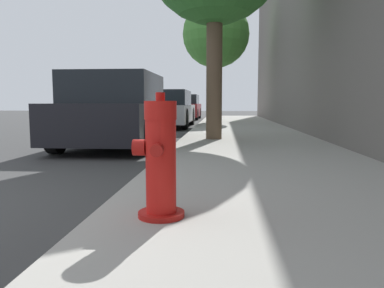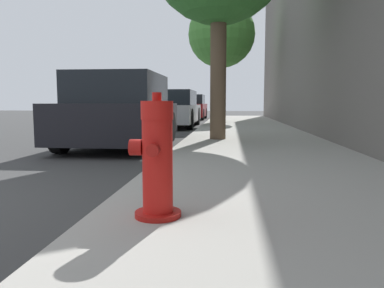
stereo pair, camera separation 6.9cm
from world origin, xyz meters
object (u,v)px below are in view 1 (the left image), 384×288
(parked_car_far, at_px, (184,107))
(street_tree_far, at_px, (216,34))
(fire_hydrant, at_px, (160,161))
(parked_car_near, at_px, (117,112))
(parked_car_mid, at_px, (168,109))

(parked_car_far, height_order, street_tree_far, street_tree_far)
(fire_hydrant, relative_size, parked_car_far, 0.21)
(parked_car_near, bearing_deg, parked_car_mid, 89.08)
(parked_car_mid, relative_size, street_tree_far, 0.93)
(fire_hydrant, height_order, parked_car_far, parked_car_far)
(fire_hydrant, relative_size, street_tree_far, 0.17)
(fire_hydrant, xyz_separation_m, street_tree_far, (0.11, 13.11, 3.14))
(fire_hydrant, bearing_deg, parked_car_near, 108.79)
(parked_car_mid, bearing_deg, street_tree_far, 41.31)
(parked_car_mid, distance_m, street_tree_far, 3.80)
(fire_hydrant, distance_m, parked_car_far, 18.34)
(parked_car_near, height_order, parked_car_mid, parked_car_near)
(fire_hydrant, relative_size, parked_car_near, 0.21)
(fire_hydrant, bearing_deg, parked_car_far, 95.46)
(parked_car_near, relative_size, parked_car_far, 1.00)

